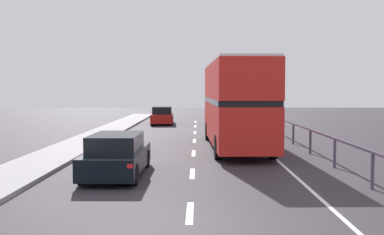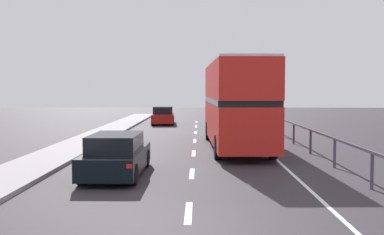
# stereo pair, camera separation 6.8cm
# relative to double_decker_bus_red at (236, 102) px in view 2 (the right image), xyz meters

# --- Properties ---
(ground_plane) EXTENTS (74.83, 120.00, 0.10)m
(ground_plane) POSITION_rel_double_decker_bus_red_xyz_m (-1.98, -12.57, -2.26)
(ground_plane) COLOR #302B31
(lane_paint_markings) EXTENTS (3.48, 46.00, 0.01)m
(lane_paint_markings) POSITION_rel_double_decker_bus_red_xyz_m (0.19, -3.76, -2.21)
(lane_paint_markings) COLOR silver
(lane_paint_markings) RESTS_ON ground
(bridge_side_railing) EXTENTS (0.10, 42.00, 1.09)m
(bridge_side_railing) POSITION_rel_double_decker_bus_red_xyz_m (3.13, -3.57, -1.33)
(bridge_side_railing) COLOR #4F4357
(bridge_side_railing) RESTS_ON ground
(double_decker_bus_red) EXTENTS (2.77, 10.09, 4.12)m
(double_decker_bus_red) POSITION_rel_double_decker_bus_red_xyz_m (0.00, 0.00, 0.00)
(double_decker_bus_red) COLOR red
(double_decker_bus_red) RESTS_ON ground
(hatchback_car_near) EXTENTS (1.75, 4.49, 1.38)m
(hatchback_car_near) POSITION_rel_double_decker_bus_red_xyz_m (-4.43, -6.89, -1.54)
(hatchback_car_near) COLOR black
(hatchback_car_near) RESTS_ON ground
(sedan_car_ahead) EXTENTS (1.93, 4.67, 1.43)m
(sedan_car_ahead) POSITION_rel_double_decker_bus_red_xyz_m (-4.66, 14.90, -1.53)
(sedan_car_ahead) COLOR #9F1712
(sedan_car_ahead) RESTS_ON ground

